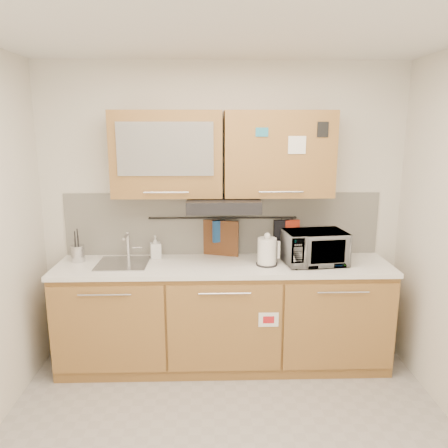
{
  "coord_description": "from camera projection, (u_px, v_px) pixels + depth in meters",
  "views": [
    {
      "loc": [
        -0.1,
        -2.34,
        2.05
      ],
      "look_at": [
        -0.0,
        1.05,
        1.29
      ],
      "focal_mm": 35.0,
      "sensor_mm": 36.0,
      "label": 1
    }
  ],
  "objects": [
    {
      "name": "ceiling",
      "position": [
        230.0,
        13.0,
        2.16
      ],
      "size": [
        3.2,
        3.2,
        0.0
      ],
      "primitive_type": "plane",
      "rotation": [
        3.14,
        0.0,
        0.0
      ],
      "color": "white",
      "rests_on": "wall_back"
    },
    {
      "name": "wall_back",
      "position": [
        223.0,
        212.0,
        3.91
      ],
      "size": [
        3.2,
        0.0,
        3.2
      ],
      "primitive_type": "plane",
      "rotation": [
        1.57,
        0.0,
        0.0
      ],
      "color": "silver",
      "rests_on": "ground"
    },
    {
      "name": "base_cabinet",
      "position": [
        224.0,
        320.0,
        3.8
      ],
      "size": [
        2.8,
        0.64,
        0.88
      ],
      "color": "olive",
      "rests_on": "floor"
    },
    {
      "name": "countertop",
      "position": [
        224.0,
        266.0,
        3.69
      ],
      "size": [
        2.82,
        0.62,
        0.04
      ],
      "primitive_type": "cube",
      "color": "white",
      "rests_on": "base_cabinet"
    },
    {
      "name": "backsplash",
      "position": [
        223.0,
        224.0,
        3.92
      ],
      "size": [
        2.8,
        0.02,
        0.56
      ],
      "primitive_type": "cube",
      "color": "silver",
      "rests_on": "countertop"
    },
    {
      "name": "upper_cabinets",
      "position": [
        223.0,
        154.0,
        3.62
      ],
      "size": [
        1.82,
        0.37,
        0.7
      ],
      "color": "olive",
      "rests_on": "wall_back"
    },
    {
      "name": "range_hood",
      "position": [
        223.0,
        204.0,
        3.64
      ],
      "size": [
        0.6,
        0.46,
        0.1
      ],
      "primitive_type": "cube",
      "color": "black",
      "rests_on": "upper_cabinets"
    },
    {
      "name": "sink",
      "position": [
        123.0,
        263.0,
        3.68
      ],
      "size": [
        0.42,
        0.4,
        0.26
      ],
      "color": "silver",
      "rests_on": "countertop"
    },
    {
      "name": "utensil_rail",
      "position": [
        223.0,
        218.0,
        3.87
      ],
      "size": [
        1.3,
        0.02,
        0.02
      ],
      "primitive_type": "cylinder",
      "rotation": [
        0.0,
        1.57,
        0.0
      ],
      "color": "black",
      "rests_on": "backsplash"
    },
    {
      "name": "utensil_crock",
      "position": [
        78.0,
        253.0,
        3.73
      ],
      "size": [
        0.12,
        0.12,
        0.28
      ],
      "rotation": [
        0.0,
        0.0,
        0.03
      ],
      "color": "silver",
      "rests_on": "countertop"
    },
    {
      "name": "kettle",
      "position": [
        267.0,
        252.0,
        3.63
      ],
      "size": [
        0.2,
        0.18,
        0.28
      ],
      "rotation": [
        0.0,
        0.0,
        0.17
      ],
      "color": "white",
      "rests_on": "countertop"
    },
    {
      "name": "toaster",
      "position": [
        313.0,
        253.0,
        3.68
      ],
      "size": [
        0.24,
        0.15,
        0.18
      ],
      "rotation": [
        0.0,
        0.0,
        0.03
      ],
      "color": "black",
      "rests_on": "countertop"
    },
    {
      "name": "microwave",
      "position": [
        315.0,
        248.0,
        3.66
      ],
      "size": [
        0.54,
        0.4,
        0.28
      ],
      "primitive_type": "imported",
      "rotation": [
        0.0,
        0.0,
        0.13
      ],
      "color": "#999999",
      "rests_on": "countertop"
    },
    {
      "name": "soap_bottle",
      "position": [
        155.0,
        247.0,
        3.83
      ],
      "size": [
        0.11,
        0.11,
        0.2
      ],
      "primitive_type": "imported",
      "rotation": [
        0.0,
        0.0,
        0.26
      ],
      "color": "#999999",
      "rests_on": "countertop"
    },
    {
      "name": "cutting_board",
      "position": [
        221.0,
        242.0,
        3.9
      ],
      "size": [
        0.31,
        0.12,
        0.4
      ],
      "primitive_type": "cube",
      "rotation": [
        0.0,
        0.0,
        -0.31
      ],
      "color": "brown",
      "rests_on": "utensil_rail"
    },
    {
      "name": "oven_mitt",
      "position": [
        219.0,
        231.0,
        3.88
      ],
      "size": [
        0.12,
        0.07,
        0.19
      ],
      "primitive_type": "cube",
      "rotation": [
        0.0,
        0.0,
        0.42
      ],
      "color": "#1D4A88",
      "rests_on": "utensil_rail"
    },
    {
      "name": "dark_pouch",
      "position": [
        282.0,
        232.0,
        3.9
      ],
      "size": [
        0.14,
        0.05,
        0.22
      ],
      "primitive_type": "cube",
      "rotation": [
        0.0,
        0.0,
        0.09
      ],
      "color": "black",
      "rests_on": "utensil_rail"
    },
    {
      "name": "pot_holder",
      "position": [
        292.0,
        229.0,
        3.89
      ],
      "size": [
        0.13,
        0.04,
        0.16
      ],
      "primitive_type": "cube",
      "rotation": [
        0.0,
        0.0,
        0.17
      ],
      "color": "red",
      "rests_on": "utensil_rail"
    }
  ]
}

